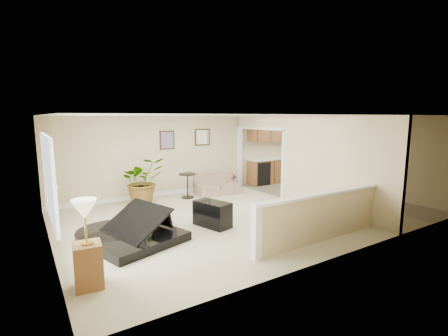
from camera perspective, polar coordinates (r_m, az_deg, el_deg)
floor at (r=8.50m, az=4.14°, el=-7.90°), size 9.00×9.00×0.00m
back_wall at (r=10.77m, az=-5.28°, el=2.46°), size 9.00×0.04×2.50m
front_wall at (r=6.12m, az=21.17°, el=-3.08°), size 9.00×0.04×2.50m
left_wall at (r=6.66m, az=-28.74°, el=-2.64°), size 0.04×6.00×2.50m
right_wall at (r=11.46m, az=22.68°, el=2.20°), size 0.04×6.00×2.50m
ceiling at (r=8.14m, az=4.34°, el=9.20°), size 9.00×6.00×0.04m
kitchen_vinyl at (r=10.61m, az=18.04°, el=-4.88°), size 2.70×6.00×0.01m
interior_partition at (r=9.58m, az=12.03°, el=1.31°), size 0.18×5.99×2.50m
pony_half_wall at (r=6.77m, az=16.42°, el=-8.09°), size 3.42×0.22×1.00m
left_window at (r=6.14m, az=-28.44°, el=-1.62°), size 0.05×2.15×1.45m
wall_art_left at (r=10.30m, az=-9.98°, el=4.86°), size 0.48×0.04×0.58m
wall_mirror at (r=10.83m, az=-3.83°, el=5.43°), size 0.55×0.04×0.55m
kitchen_cabinets at (r=12.37m, az=8.62°, el=1.46°), size 2.36×0.65×2.33m
piano at (r=6.73m, az=-16.06°, el=-6.98°), size 2.26×2.25×1.57m
piano_bench at (r=7.43m, az=-2.06°, el=-8.08°), size 0.66×0.94×0.57m
loveseat at (r=10.54m, az=-1.39°, el=-2.92°), size 1.44×0.93×0.78m
accent_table at (r=9.98m, az=-6.43°, el=-2.52°), size 0.52×0.52×0.76m
palm_plant at (r=9.55m, az=-14.10°, el=-2.21°), size 1.24×1.09×1.34m
small_plant at (r=11.04m, az=1.51°, el=-2.69°), size 0.37×0.37×0.55m
lamp_stand at (r=5.20m, az=-22.92°, el=-13.27°), size 0.42×0.42×1.32m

